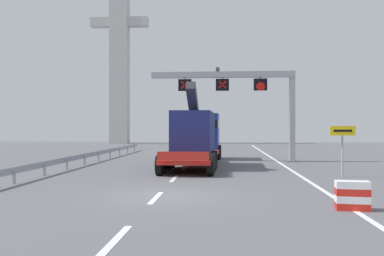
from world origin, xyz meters
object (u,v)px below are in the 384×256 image
Objects in this scene: overhead_lane_gantry at (243,89)px; crash_barrier_striped at (352,195)px; heavy_haul_truck_red at (198,135)px; exit_sign_yellow at (343,139)px; bridge_pylon_distant at (120,43)px.

overhead_lane_gantry reaches higher than crash_barrier_striped.
heavy_haul_truck_red is 10.76m from exit_sign_yellow.
heavy_haul_truck_red reaches higher than exit_sign_yellow.
crash_barrier_striped is at bearing -68.16° from bridge_pylon_distant.
bridge_pylon_distant is (-20.20, 50.40, 15.21)m from crash_barrier_striped.
overhead_lane_gantry is 11.05m from exit_sign_yellow.
crash_barrier_striped is at bearing -81.96° from overhead_lane_gantry.
crash_barrier_striped is (-2.12, -8.64, -1.50)m from exit_sign_yellow.
overhead_lane_gantry is 38.26m from bridge_pylon_distant.
exit_sign_yellow reaches higher than crash_barrier_striped.
heavy_haul_truck_red is 17.02m from crash_barrier_striped.
heavy_haul_truck_red is at bearing -67.33° from bridge_pylon_distant.
bridge_pylon_distant reaches higher than crash_barrier_striped.
bridge_pylon_distant reaches higher than overhead_lane_gantry.
heavy_haul_truck_red is 5.37× the size of exit_sign_yellow.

